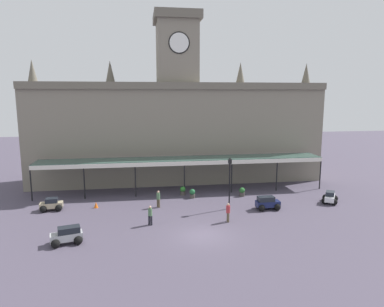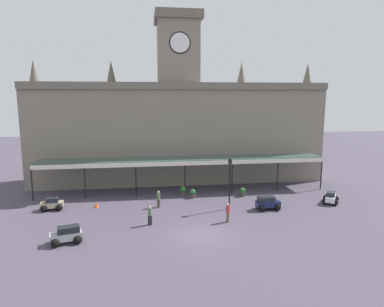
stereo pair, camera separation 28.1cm
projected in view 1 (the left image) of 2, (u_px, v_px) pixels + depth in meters
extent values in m
plane|color=#4B4354|center=(203.00, 236.00, 26.76)|extent=(140.00, 140.00, 0.00)
cube|color=gray|center=(177.00, 132.00, 43.47)|extent=(35.59, 6.36, 12.20)
cube|color=#6C6558|center=(180.00, 86.00, 39.27)|extent=(35.59, 0.30, 0.80)
cube|color=gray|center=(177.00, 53.00, 41.85)|extent=(4.80, 4.80, 7.15)
cube|color=#665F53|center=(177.00, 18.00, 41.17)|extent=(5.50, 5.50, 1.00)
cylinder|color=white|center=(179.00, 43.00, 39.31)|extent=(2.20, 0.12, 2.20)
cylinder|color=black|center=(179.00, 43.00, 39.35)|extent=(2.46, 0.06, 2.46)
cone|color=#5F594E|center=(32.00, 71.00, 39.78)|extent=(1.10, 1.10, 2.60)
cone|color=#5F594E|center=(110.00, 72.00, 41.06)|extent=(1.10, 1.10, 2.60)
cone|color=#5F594E|center=(240.00, 73.00, 43.40)|extent=(1.10, 1.10, 2.60)
cone|color=#5F594E|center=(306.00, 73.00, 44.68)|extent=(1.10, 1.10, 2.60)
cube|color=#38564C|center=(183.00, 159.00, 38.63)|extent=(31.61, 3.20, 0.16)
cube|color=silver|center=(185.00, 163.00, 37.10)|extent=(31.61, 0.12, 0.44)
cylinder|color=black|center=(31.00, 184.00, 35.23)|extent=(0.14, 0.14, 3.61)
cylinder|color=black|center=(84.00, 182.00, 36.00)|extent=(0.14, 0.14, 3.61)
cylinder|color=black|center=(135.00, 180.00, 36.76)|extent=(0.14, 0.14, 3.61)
cylinder|color=black|center=(184.00, 178.00, 37.53)|extent=(0.14, 0.14, 3.61)
cylinder|color=black|center=(232.00, 177.00, 38.30)|extent=(0.14, 0.14, 3.61)
cylinder|color=black|center=(277.00, 175.00, 39.07)|extent=(0.14, 0.14, 3.61)
cylinder|color=black|center=(320.00, 174.00, 39.84)|extent=(0.14, 0.14, 3.61)
cube|color=silver|center=(330.00, 198.00, 34.86)|extent=(1.86, 2.20, 0.50)
cube|color=#1E232B|center=(330.00, 193.00, 34.74)|extent=(1.27, 1.36, 0.42)
sphere|color=black|center=(326.00, 197.00, 35.68)|extent=(0.64, 0.64, 0.64)
sphere|color=black|center=(335.00, 198.00, 35.32)|extent=(0.64, 0.64, 0.64)
sphere|color=black|center=(325.00, 201.00, 34.47)|extent=(0.64, 0.64, 0.64)
sphere|color=black|center=(334.00, 202.00, 34.11)|extent=(0.64, 0.64, 0.64)
cube|color=tan|center=(51.00, 205.00, 32.55)|extent=(2.13, 1.10, 0.50)
cube|color=#1E232B|center=(52.00, 200.00, 32.49)|extent=(1.18, 0.92, 0.42)
sphere|color=black|center=(43.00, 209.00, 31.99)|extent=(0.64, 0.64, 0.64)
sphere|color=black|center=(45.00, 206.00, 32.83)|extent=(0.64, 0.64, 0.64)
sphere|color=black|center=(59.00, 208.00, 32.34)|extent=(0.64, 0.64, 0.64)
sphere|color=black|center=(60.00, 205.00, 33.17)|extent=(0.64, 0.64, 0.64)
cube|color=#19214C|center=(268.00, 204.00, 32.85)|extent=(2.26, 0.93, 0.55)
cube|color=#1E232B|center=(266.00, 199.00, 32.74)|extent=(1.56, 0.85, 0.45)
sphere|color=black|center=(274.00, 204.00, 33.45)|extent=(0.64, 0.64, 0.64)
sphere|color=black|center=(277.00, 207.00, 32.58)|extent=(0.64, 0.64, 0.64)
sphere|color=black|center=(258.00, 205.00, 33.20)|extent=(0.64, 0.64, 0.64)
sphere|color=black|center=(262.00, 208.00, 32.33)|extent=(0.64, 0.64, 0.64)
cube|color=#B2B5BA|center=(66.00, 237.00, 25.24)|extent=(2.40, 1.42, 0.55)
cube|color=#1E232B|center=(69.00, 230.00, 25.23)|extent=(1.71, 1.18, 0.45)
sphere|color=black|center=(55.00, 244.00, 24.57)|extent=(0.64, 0.64, 0.64)
sphere|color=black|center=(55.00, 239.00, 25.39)|extent=(0.64, 0.64, 0.64)
sphere|color=black|center=(78.00, 240.00, 25.16)|extent=(0.64, 0.64, 0.64)
sphere|color=black|center=(77.00, 236.00, 25.98)|extent=(0.64, 0.64, 0.64)
cylinder|color=brown|center=(159.00, 203.00, 33.36)|extent=(0.17, 0.17, 0.82)
cylinder|color=brown|center=(158.00, 203.00, 33.51)|extent=(0.17, 0.17, 0.82)
cylinder|color=#4C724C|center=(158.00, 196.00, 33.32)|extent=(0.34, 0.34, 0.62)
sphere|color=tan|center=(158.00, 192.00, 33.25)|extent=(0.23, 0.23, 0.23)
cylinder|color=black|center=(149.00, 220.00, 28.96)|extent=(0.17, 0.17, 0.82)
cylinder|color=black|center=(151.00, 220.00, 28.86)|extent=(0.17, 0.17, 0.82)
cylinder|color=#4C724C|center=(150.00, 212.00, 28.79)|extent=(0.34, 0.34, 0.62)
sphere|color=tan|center=(150.00, 207.00, 28.72)|extent=(0.23, 0.23, 0.23)
cylinder|color=brown|center=(228.00, 218.00, 29.51)|extent=(0.17, 0.17, 0.82)
cylinder|color=brown|center=(228.00, 217.00, 29.73)|extent=(0.17, 0.17, 0.82)
cylinder|color=#A52D33|center=(228.00, 209.00, 29.50)|extent=(0.34, 0.34, 0.62)
sphere|color=tan|center=(228.00, 204.00, 29.43)|extent=(0.23, 0.23, 0.23)
cylinder|color=black|center=(229.00, 186.00, 32.71)|extent=(0.13, 0.13, 4.41)
cube|color=black|center=(230.00, 161.00, 32.30)|extent=(0.30, 0.30, 0.44)
sphere|color=black|center=(230.00, 158.00, 32.25)|extent=(0.14, 0.14, 0.14)
cone|color=orange|center=(96.00, 205.00, 33.34)|extent=(0.40, 0.40, 0.57)
cylinder|color=#47423D|center=(192.00, 196.00, 36.53)|extent=(0.56, 0.56, 0.42)
sphere|color=#236436|center=(192.00, 192.00, 36.45)|extent=(0.60, 0.60, 0.60)
cylinder|color=#47423D|center=(242.00, 194.00, 37.15)|extent=(0.56, 0.56, 0.42)
sphere|color=#29662C|center=(242.00, 190.00, 37.07)|extent=(0.60, 0.60, 0.60)
cylinder|color=#47423D|center=(183.00, 193.00, 37.59)|extent=(0.56, 0.56, 0.42)
sphere|color=#2C772A|center=(183.00, 189.00, 37.52)|extent=(0.60, 0.60, 0.60)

